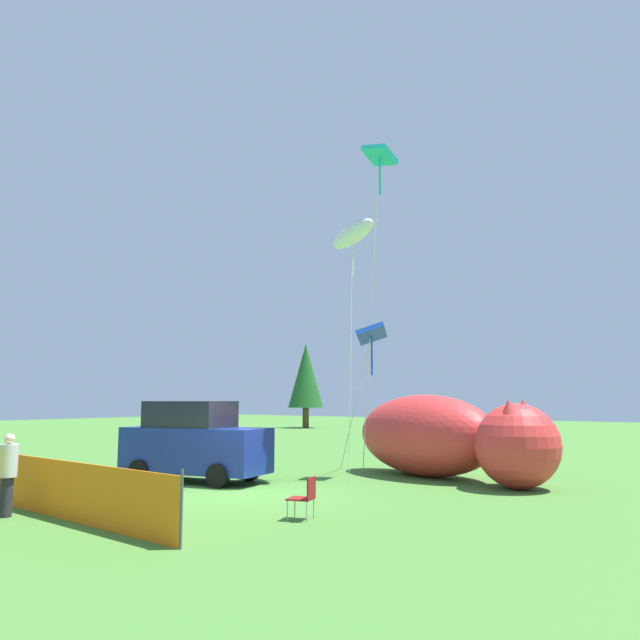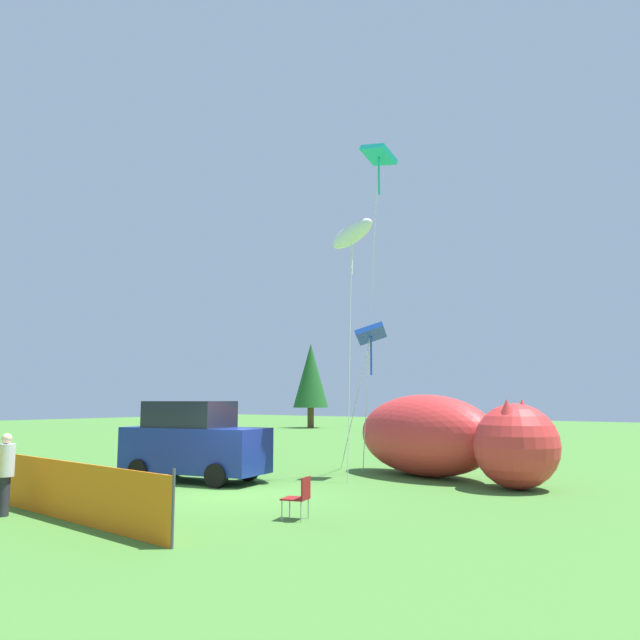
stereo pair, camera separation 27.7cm
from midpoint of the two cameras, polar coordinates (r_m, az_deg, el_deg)
ground_plane at (r=16.48m, az=-8.33°, el=-15.53°), size 120.00×120.00×0.00m
parked_car at (r=19.11m, az=-11.84°, el=-10.88°), size 4.63×2.56×2.34m
folding_chair at (r=12.98m, az=-2.00°, el=-15.69°), size 0.61×0.61×0.84m
inflatable_cat at (r=19.70m, az=10.84°, el=-10.68°), size 7.46×4.26×2.54m
safety_fence at (r=14.72m, az=-24.14°, el=-13.73°), size 9.19×0.68×1.27m
spectator_in_yellow_shirt at (r=14.78m, az=-27.14°, el=-12.20°), size 0.37×0.37×1.69m
kite_white_ghost at (r=19.94m, az=2.58°, el=7.77°), size 2.29×1.62×8.10m
kite_blue_box at (r=19.68m, az=4.30°, el=-1.48°), size 2.92×2.22×4.79m
kite_teal_diamond at (r=20.32m, az=5.03°, el=14.12°), size 2.24×2.08×10.33m
horizon_tree_mid at (r=53.18m, az=-1.46°, el=-5.12°), size 2.98×2.98×7.12m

